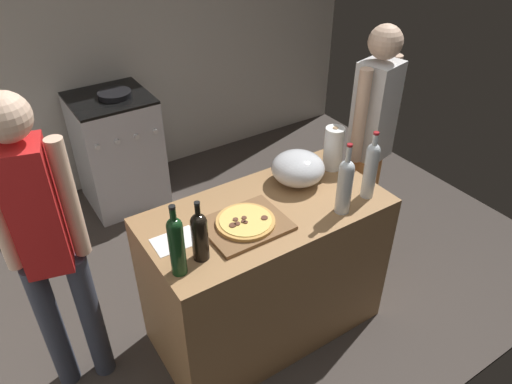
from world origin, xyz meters
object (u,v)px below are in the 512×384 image
at_px(wine_bottle_clear, 345,184).
at_px(person_in_stripes, 46,242).
at_px(wine_bottle_green, 371,168).
at_px(wine_bottle_amber, 200,234).
at_px(mixing_bowl, 298,168).
at_px(wine_bottle_dark, 176,244).
at_px(stove, 118,150).
at_px(pizza, 245,221).
at_px(paper_towel_roll, 333,148).
at_px(person_in_red, 371,136).

bearing_deg(wine_bottle_clear, person_in_stripes, 160.29).
xyz_separation_m(wine_bottle_green, wine_bottle_amber, (-0.96, 0.05, -0.04)).
bearing_deg(mixing_bowl, wine_bottle_clear, -85.24).
relative_size(wine_bottle_dark, stove, 0.37).
bearing_deg(pizza, wine_bottle_amber, -164.59).
relative_size(paper_towel_roll, wine_bottle_dark, 0.73).
height_order(mixing_bowl, person_in_stripes, person_in_stripes).
distance_m(wine_bottle_amber, stove, 1.98).
relative_size(wine_bottle_amber, person_in_stripes, 0.18).
relative_size(pizza, stove, 0.30).
height_order(pizza, paper_towel_roll, paper_towel_roll).
xyz_separation_m(mixing_bowl, wine_bottle_clear, (0.03, -0.34, 0.07)).
bearing_deg(mixing_bowl, person_in_red, 8.22).
relative_size(mixing_bowl, wine_bottle_clear, 0.76).
bearing_deg(paper_towel_roll, wine_bottle_amber, -164.87).
relative_size(wine_bottle_clear, person_in_red, 0.24).
bearing_deg(stove, paper_towel_roll, -64.46).
height_order(paper_towel_roll, stove, paper_towel_roll).
bearing_deg(person_in_red, mixing_bowl, -171.78).
bearing_deg(wine_bottle_dark, paper_towel_roll, 15.05).
xyz_separation_m(mixing_bowl, paper_towel_roll, (0.26, 0.01, 0.04)).
height_order(pizza, mixing_bowl, mixing_bowl).
xyz_separation_m(mixing_bowl, wine_bottle_dark, (-0.86, -0.29, 0.07)).
xyz_separation_m(wine_bottle_dark, person_in_red, (1.50, 0.38, -0.10)).
distance_m(mixing_bowl, person_in_stripes, 1.31).
xyz_separation_m(pizza, person_in_stripes, (-0.85, 0.32, 0.04)).
distance_m(wine_bottle_amber, wine_bottle_dark, 0.13).
distance_m(wine_bottle_green, stove, 2.16).
height_order(wine_bottle_clear, stove, wine_bottle_clear).
relative_size(stove, person_in_red, 0.59).
bearing_deg(wine_bottle_dark, wine_bottle_green, -1.13).
xyz_separation_m(wine_bottle_green, person_in_stripes, (-1.53, 0.45, -0.10)).
bearing_deg(pizza, stove, 91.99).
bearing_deg(stove, wine_bottle_dark, -100.10).
distance_m(wine_bottle_clear, wine_bottle_dark, 0.89).
height_order(wine_bottle_dark, stove, wine_bottle_dark).
distance_m(person_in_stripes, person_in_red, 1.95).
bearing_deg(stove, pizza, -88.01).
bearing_deg(wine_bottle_amber, person_in_red, 14.18).
height_order(wine_bottle_amber, stove, wine_bottle_amber).
distance_m(wine_bottle_green, wine_bottle_clear, 0.20).
height_order(paper_towel_roll, wine_bottle_dark, wine_bottle_dark).
bearing_deg(wine_bottle_amber, wine_bottle_green, -3.13).
height_order(person_in_stripes, person_in_red, person_in_stripes).
distance_m(paper_towel_roll, wine_bottle_green, 0.33).
bearing_deg(wine_bottle_amber, pizza, 15.41).
distance_m(wine_bottle_dark, stove, 2.04).
xyz_separation_m(pizza, wine_bottle_amber, (-0.28, -0.08, 0.10)).
distance_m(paper_towel_roll, person_in_red, 0.40).
bearing_deg(stove, person_in_red, -53.09).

